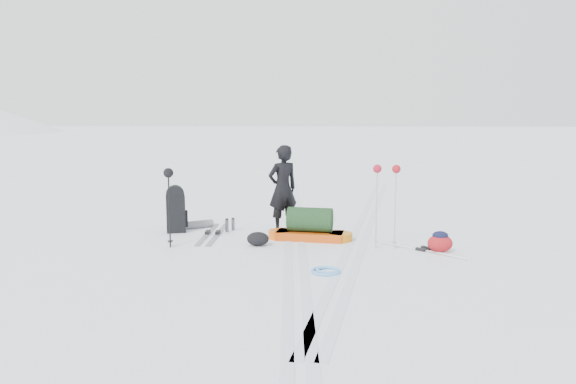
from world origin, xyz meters
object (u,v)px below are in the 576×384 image
skier (283,189)px  pulk_sled (310,227)px  ski_poles_black (169,183)px  expedition_rucksack (179,210)px

skier → pulk_sled: (0.57, -0.68, -0.64)m
ski_poles_black → pulk_sled: bearing=39.9°
skier → expedition_rucksack: bearing=-30.3°
expedition_rucksack → ski_poles_black: ski_poles_black is taller
expedition_rucksack → ski_poles_black: 1.50m
pulk_sled → skier: bearing=137.5°
ski_poles_black → expedition_rucksack: bearing=120.8°
pulk_sled → ski_poles_black: (-2.47, -0.77, 0.92)m
skier → ski_poles_black: (-1.90, -1.45, 0.28)m
expedition_rucksack → ski_poles_black: bearing=-98.5°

